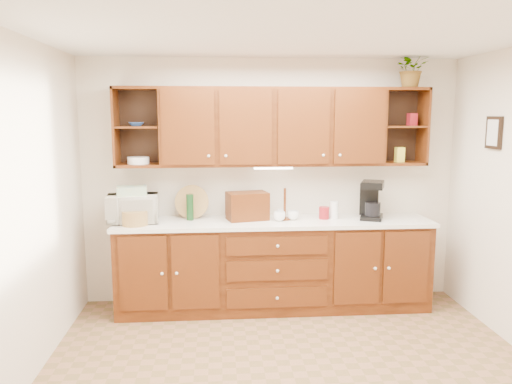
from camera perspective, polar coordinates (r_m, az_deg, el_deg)
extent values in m
plane|color=#8D6141|center=(4.13, 4.41, -20.44)|extent=(4.00, 4.00, 0.00)
plane|color=white|center=(3.64, 4.93, 18.02)|extent=(4.00, 4.00, 0.00)
plane|color=beige|center=(5.38, 1.73, 1.21)|extent=(4.00, 0.00, 4.00)
plane|color=beige|center=(3.89, -25.85, -2.67)|extent=(0.00, 3.50, 3.50)
cube|color=#351506|center=(5.27, 2.03, -8.42)|extent=(3.20, 0.60, 0.90)
cube|color=silver|center=(5.14, 2.08, -3.45)|extent=(3.24, 0.64, 0.04)
cube|color=#351506|center=(5.17, 1.95, 7.45)|extent=(2.30, 0.33, 0.80)
cube|color=black|center=(5.35, -13.15, 7.28)|extent=(0.45, 0.02, 0.80)
cube|color=black|center=(5.64, 15.91, 7.24)|extent=(0.45, 0.02, 0.80)
cube|color=#351506|center=(5.20, -13.41, 7.23)|extent=(0.43, 0.30, 0.02)
cube|color=#351506|center=(5.50, 16.47, 7.19)|extent=(0.43, 0.30, 0.02)
cube|color=#351506|center=(5.50, 16.65, 11.19)|extent=(0.45, 0.33, 0.03)
cube|color=white|center=(5.15, 1.99, 2.76)|extent=(0.40, 0.05, 0.02)
cube|color=black|center=(5.14, 25.55, 6.14)|extent=(0.03, 0.24, 0.30)
cylinder|color=#A37B44|center=(5.04, -13.66, -2.90)|extent=(0.26, 0.26, 0.14)
imported|color=silver|center=(5.17, -13.92, -1.86)|extent=(0.54, 0.39, 0.28)
cube|color=#C1BB5B|center=(5.14, -14.00, 0.14)|extent=(0.32, 0.25, 0.09)
cylinder|color=black|center=(5.16, -7.55, -1.73)|extent=(0.08, 0.08, 0.27)
cylinder|color=#A37B44|center=(5.27, -7.32, -2.91)|extent=(0.36, 0.13, 0.35)
cube|color=#351506|center=(5.14, -1.00, -1.61)|extent=(0.46, 0.34, 0.29)
cylinder|color=#351506|center=(5.14, 3.31, -1.36)|extent=(0.03, 0.03, 0.33)
cylinder|color=#351506|center=(5.17, 3.29, -3.06)|extent=(0.13, 0.13, 0.02)
imported|color=white|center=(5.16, 4.27, -2.67)|extent=(0.15, 0.15, 0.10)
imported|color=white|center=(5.25, 2.93, -2.46)|extent=(0.15, 0.15, 0.10)
imported|color=white|center=(5.10, 2.70, -2.79)|extent=(0.15, 0.15, 0.10)
cylinder|color=maroon|center=(5.24, 7.78, -2.38)|extent=(0.13, 0.13, 0.13)
cylinder|color=white|center=(5.26, 8.91, -2.06)|extent=(0.11, 0.11, 0.18)
cylinder|color=yellow|center=(5.28, 12.78, -2.49)|extent=(0.11, 0.11, 0.11)
cube|color=black|center=(5.32, 13.08, -2.81)|extent=(0.30, 0.34, 0.04)
cube|color=black|center=(5.39, 12.80, -0.82)|extent=(0.20, 0.13, 0.34)
cube|color=black|center=(5.26, 13.21, 0.81)|extent=(0.30, 0.34, 0.07)
cylinder|color=black|center=(5.29, 13.18, -1.96)|extent=(0.21, 0.21, 0.15)
imported|color=#26498D|center=(5.19, -13.54, 7.54)|extent=(0.18, 0.18, 0.04)
cylinder|color=white|center=(5.21, -13.30, 3.54)|extent=(0.23, 0.23, 0.07)
cube|color=yellow|center=(5.47, 16.09, 4.13)|extent=(0.10, 0.08, 0.16)
cube|color=maroon|center=(5.52, 17.41, 7.92)|extent=(0.10, 0.09, 0.13)
imported|color=#999999|center=(5.49, 17.36, 13.32)|extent=(0.39, 0.35, 0.38)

